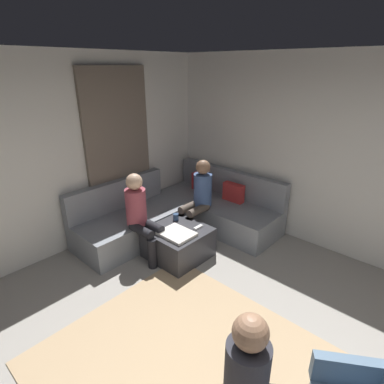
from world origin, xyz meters
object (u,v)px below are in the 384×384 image
sectional_couch (182,213)px  person_on_couch_back (198,196)px  person_on_couch_side (141,214)px  game_remote (198,227)px  ottoman (178,243)px  coffee_mug (176,217)px

sectional_couch → person_on_couch_back: size_ratio=2.12×
person_on_couch_side → game_remote: bearing=135.5°
sectional_couch → person_on_couch_side: person_on_couch_side is taller
sectional_couch → ottoman: sectional_couch is taller
sectional_couch → game_remote: (0.69, -0.38, 0.15)m
game_remote → person_on_couch_side: 0.81m
coffee_mug → game_remote: 0.40m
ottoman → person_on_couch_side: 0.66m
ottoman → person_on_couch_side: size_ratio=0.63×
game_remote → person_on_couch_side: bearing=-134.5°
ottoman → person_on_couch_back: bearing=107.3°
game_remote → person_on_couch_back: (-0.38, 0.43, 0.23)m
sectional_couch → person_on_couch_side: size_ratio=2.12×
sectional_couch → coffee_mug: (0.29, -0.42, 0.19)m
person_on_couch_back → ottoman: bearing=107.3°
person_on_couch_back → person_on_couch_side: bearing=80.8°
sectional_couch → person_on_couch_side: 1.01m
sectional_couch → ottoman: 0.79m
coffee_mug → person_on_couch_side: 0.56m
sectional_couch → person_on_couch_back: bearing=10.2°
sectional_couch → game_remote: bearing=-28.7°
ottoman → person_on_couch_side: person_on_couch_side is taller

